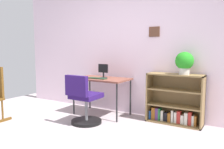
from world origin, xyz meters
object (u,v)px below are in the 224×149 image
at_px(office_chair, 84,103).
at_px(bookshelf_low, 175,102).
at_px(keyboard, 97,78).
at_px(desk, 102,81).
at_px(potted_plant_on_shelf, 184,62).
at_px(monitor, 103,71).

distance_m(office_chair, bookshelf_low, 1.54).
height_order(keyboard, office_chair, office_chair).
bearing_deg(desk, potted_plant_on_shelf, 6.12).
height_order(monitor, bookshelf_low, monitor).
bearing_deg(office_chair, desk, 95.31).
bearing_deg(keyboard, monitor, 81.74).
distance_m(monitor, bookshelf_low, 1.43).
xyz_separation_m(monitor, office_chair, (0.05, -0.66, -0.48)).
xyz_separation_m(monitor, potted_plant_on_shelf, (1.48, 0.12, 0.21)).
relative_size(desk, bookshelf_low, 1.12).
bearing_deg(office_chair, bookshelf_low, 33.30).
distance_m(desk, bookshelf_low, 1.39).
bearing_deg(bookshelf_low, potted_plant_on_shelf, -20.38).
height_order(desk, monitor, monitor).
bearing_deg(potted_plant_on_shelf, office_chair, -151.21).
distance_m(office_chair, potted_plant_on_shelf, 1.78).
height_order(desk, bookshelf_low, bookshelf_low).
height_order(desk, potted_plant_on_shelf, potted_plant_on_shelf).
xyz_separation_m(office_chair, potted_plant_on_shelf, (1.44, 0.79, 0.69)).
xyz_separation_m(keyboard, office_chair, (0.07, -0.50, -0.35)).
xyz_separation_m(desk, bookshelf_low, (1.34, 0.22, -0.28)).
distance_m(keyboard, office_chair, 0.62).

